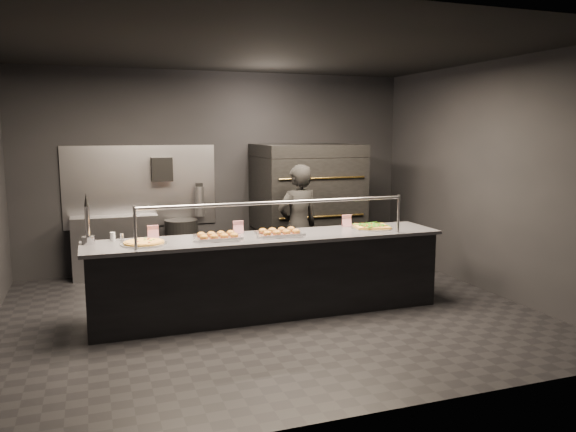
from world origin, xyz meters
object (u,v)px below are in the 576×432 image
Objects in this scene: fire_extinguisher at (200,201)px; square_pizza at (371,227)px; slider_tray_b at (279,233)px; trash_bin at (182,247)px; beer_tap at (88,229)px; slider_tray_a at (218,236)px; pizza_oven at (307,206)px; round_pizza at (144,243)px; towel_dispenser at (162,169)px; worker at (298,227)px; prep_shelf at (116,247)px; service_counter at (269,275)px.

square_pizza is (1.69, -2.33, -0.12)m from fire_extinguisher.
trash_bin is (-0.78, 2.23, -0.55)m from slider_tray_b.
slider_tray_a is (1.35, -0.20, -0.12)m from beer_tap.
pizza_oven is 1.63m from fire_extinguisher.
square_pizza is at bearing 3.65° from slider_tray_b.
pizza_oven is 2.36× the size of trash_bin.
slider_tray_a reaches higher than round_pizza.
towel_dispenser is 2.52m from round_pizza.
square_pizza is 1.09m from worker.
fire_extinguisher is at bearing -65.37° from worker.
pizza_oven is 2.20m from slider_tray_b.
prep_shelf is at bearing 171.46° from pizza_oven.
towel_dispenser is at bearing -53.33° from worker.
prep_shelf is at bearing -42.17° from worker.
round_pizza is 1.51m from slider_tray_b.
service_counter is 7.56× the size of beer_tap.
service_counter is 2.82m from prep_shelf.
pizza_oven is 1.14× the size of worker.
prep_shelf is 2.04× the size of slider_tray_b.
round_pizza is at bearing -113.48° from fire_extinguisher.
towel_dispenser reaches higher than slider_tray_b.
round_pizza is 2.74m from square_pizza.
slider_tray_a is at bearing -66.73° from prep_shelf.
slider_tray_a is (-0.60, -0.00, 0.49)m from service_counter.
trash_bin is at bearing 133.02° from square_pizza.
worker reaches higher than slider_tray_a.
slider_tray_a is at bearing -95.94° from fire_extinguisher.
fire_extinguisher is 0.93× the size of beer_tap.
pizza_oven is at bearing -8.54° from prep_shelf.
round_pizza is 0.60× the size of trash_bin.
beer_tap reaches higher than fire_extinguisher.
pizza_oven is 1.59× the size of prep_shelf.
square_pizza is at bearing 2.89° from service_counter.
fire_extinguisher is 1.81m from worker.
worker reaches higher than slider_tray_b.
towel_dispenser is 2.48m from beer_tap.
beer_tap is at bearing -122.45° from trash_bin.
towel_dispenser reaches higher than square_pizza.
slider_tray_b is 1.16× the size of square_pizza.
prep_shelf is at bearing 124.59° from service_counter.
fire_extinguisher reaches higher than slider_tray_a.
pizza_oven is (1.20, 1.90, 0.50)m from service_counter.
slider_tray_a is at bearing 24.68° from worker.
prep_shelf is at bearing -174.29° from towel_dispenser.
service_counter is 2.78m from towel_dispenser.
square_pizza is (2.74, 0.07, 0.00)m from round_pizza.
slider_tray_a reaches higher than trash_bin.
pizza_oven is at bearing 46.61° from slider_tray_a.
prep_shelf is (-1.60, 2.32, -0.01)m from service_counter.
trash_bin is (0.94, -0.10, -0.05)m from prep_shelf.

